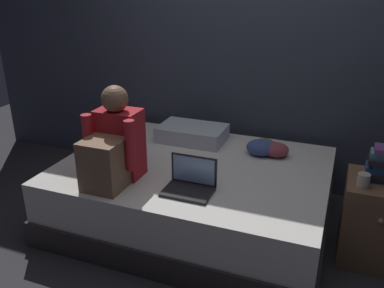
{
  "coord_description": "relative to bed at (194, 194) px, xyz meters",
  "views": [
    {
      "loc": [
        0.79,
        -2.31,
        1.8
      ],
      "look_at": [
        -0.14,
        0.1,
        0.75
      ],
      "focal_mm": 38.26,
      "sensor_mm": 36.0,
      "label": 1
    }
  ],
  "objects": [
    {
      "name": "ground_plane",
      "position": [
        0.2,
        -0.3,
        -0.25
      ],
      "size": [
        8.0,
        8.0,
        0.0
      ],
      "primitive_type": "plane",
      "color": "#2D2D33"
    },
    {
      "name": "wall_back",
      "position": [
        0.2,
        0.9,
        1.1
      ],
      "size": [
        5.6,
        0.1,
        2.7
      ],
      "primitive_type": "cube",
      "color": "#383D4C",
      "rests_on": "ground_plane"
    },
    {
      "name": "bed",
      "position": [
        0.0,
        0.0,
        0.0
      ],
      "size": [
        2.0,
        1.5,
        0.5
      ],
      "color": "#332D2B",
      "rests_on": "ground_plane"
    },
    {
      "name": "nightstand",
      "position": [
        1.3,
        0.02,
        0.04
      ],
      "size": [
        0.44,
        0.46,
        0.58
      ],
      "color": "brown",
      "rests_on": "ground_plane"
    },
    {
      "name": "person_sitting",
      "position": [
        -0.42,
        -0.43,
        0.5
      ],
      "size": [
        0.39,
        0.44,
        0.66
      ],
      "color": "#B21E28",
      "rests_on": "bed"
    },
    {
      "name": "laptop",
      "position": [
        0.12,
        -0.39,
        0.31
      ],
      "size": [
        0.32,
        0.23,
        0.22
      ],
      "color": "black",
      "rests_on": "bed"
    },
    {
      "name": "pillow",
      "position": [
        -0.19,
        0.45,
        0.32
      ],
      "size": [
        0.56,
        0.36,
        0.13
      ],
      "primitive_type": "cube",
      "color": "silver",
      "rests_on": "bed"
    },
    {
      "name": "mug",
      "position": [
        1.17,
        -0.09,
        0.38
      ],
      "size": [
        0.08,
        0.08,
        0.09
      ],
      "primitive_type": "cylinder",
      "color": "#BCB2A3",
      "rests_on": "nightstand"
    },
    {
      "name": "clothes_pile",
      "position": [
        0.47,
        0.38,
        0.31
      ],
      "size": [
        0.33,
        0.25,
        0.12
      ],
      "color": "#3D4C8E",
      "rests_on": "bed"
    }
  ]
}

